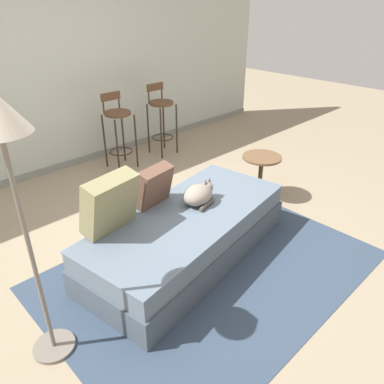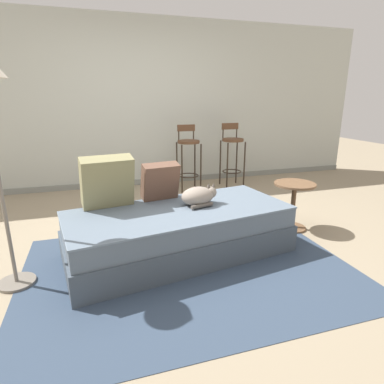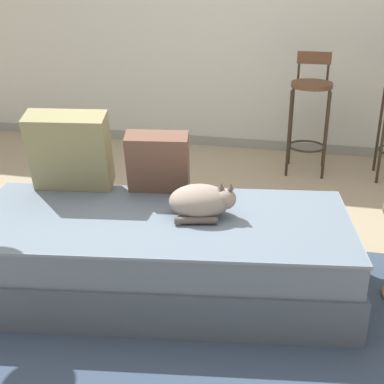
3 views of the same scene
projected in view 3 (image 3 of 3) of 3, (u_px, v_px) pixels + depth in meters
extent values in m
plane|color=gray|center=(179.00, 254.00, 3.34)|extent=(16.00, 16.00, 0.00)
cube|color=#B7BCB2|center=(239.00, 9.00, 4.85)|extent=(8.00, 0.10, 2.60)
cube|color=gray|center=(234.00, 142.00, 5.29)|extent=(8.00, 0.02, 0.09)
cube|color=#334256|center=(146.00, 320.00, 2.71)|extent=(2.73, 1.98, 0.01)
cube|color=#44505B|center=(161.00, 270.00, 2.93)|extent=(2.14, 1.18, 0.25)
cube|color=slate|center=(160.00, 234.00, 2.85)|extent=(2.10, 1.14, 0.19)
cube|color=slate|center=(160.00, 219.00, 2.81)|extent=(2.11, 1.15, 0.02)
cube|color=#847F56|center=(70.00, 151.00, 3.06)|extent=(0.49, 0.33, 0.48)
cube|color=brown|center=(158.00, 162.00, 3.05)|extent=(0.38, 0.26, 0.37)
ellipsoid|color=gray|center=(199.00, 201.00, 2.80)|extent=(0.37, 0.31, 0.17)
sphere|color=gray|center=(226.00, 199.00, 2.78)|extent=(0.11, 0.11, 0.11)
cone|color=#544C44|center=(221.00, 186.00, 2.75)|extent=(0.03, 0.03, 0.04)
cone|color=#544C44|center=(231.00, 186.00, 2.74)|extent=(0.03, 0.03, 0.04)
cylinder|color=#544C44|center=(196.00, 220.00, 2.72)|extent=(0.22, 0.09, 0.04)
cylinder|color=#2D2319|center=(289.00, 134.00, 4.44)|extent=(0.02, 0.02, 0.74)
cylinder|color=#2D2319|center=(326.00, 137.00, 4.38)|extent=(0.02, 0.02, 0.74)
cylinder|color=#2D2319|center=(291.00, 124.00, 4.71)|extent=(0.02, 0.02, 0.74)
cylinder|color=#2D2319|center=(326.00, 127.00, 4.65)|extent=(0.02, 0.02, 0.74)
torus|color=#2D2319|center=(306.00, 146.00, 4.60)|extent=(0.32, 0.32, 0.02)
cylinder|color=brown|center=(312.00, 85.00, 4.39)|extent=(0.34, 0.34, 0.04)
cylinder|color=#2D2319|center=(299.00, 70.00, 4.50)|extent=(0.02, 0.02, 0.22)
cylinder|color=#2D2319|center=(328.00, 72.00, 4.45)|extent=(0.02, 0.02, 0.22)
cube|color=brown|center=(314.00, 58.00, 4.43)|extent=(0.28, 0.03, 0.10)
cylinder|color=#2D2319|center=(382.00, 140.00, 4.29)|extent=(0.02, 0.02, 0.74)
cylinder|color=#2D2319|center=(379.00, 130.00, 4.56)|extent=(0.02, 0.02, 0.74)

